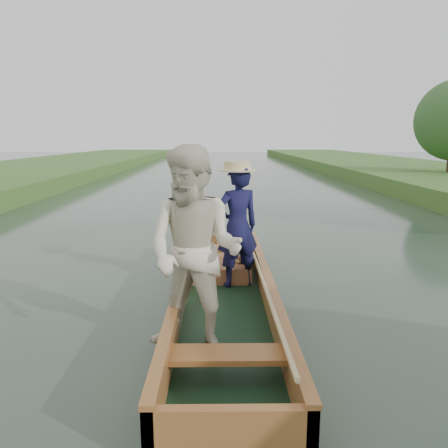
{
  "coord_description": "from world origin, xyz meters",
  "views": [
    {
      "loc": [
        -0.07,
        -4.88,
        2.03
      ],
      "look_at": [
        0.0,
        0.6,
        0.95
      ],
      "focal_mm": 35.0,
      "sensor_mm": 36.0,
      "label": 1
    }
  ],
  "objects": [
    {
      "name": "ground",
      "position": [
        0.0,
        0.0,
        0.0
      ],
      "size": [
        120.0,
        120.0,
        0.0
      ],
      "primitive_type": "plane",
      "color": "#283D30",
      "rests_on": "ground"
    },
    {
      "name": "trees_far",
      "position": [
        2.52,
        6.55,
        2.54
      ],
      "size": [
        22.12,
        14.03,
        4.43
      ],
      "color": "#47331E",
      "rests_on": "ground"
    },
    {
      "name": "punt",
      "position": [
        -0.11,
        -0.32,
        0.69
      ],
      "size": [
        1.41,
        5.0,
        1.98
      ],
      "color": "black",
      "rests_on": "ground"
    }
  ]
}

